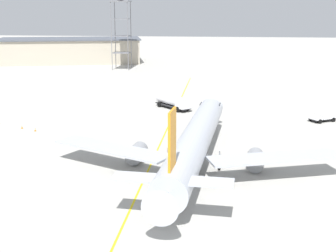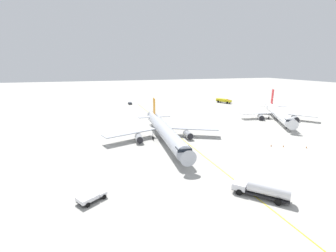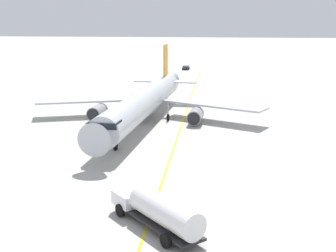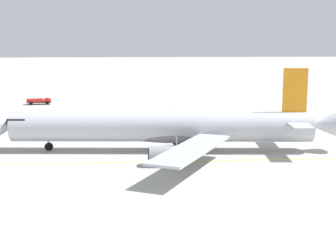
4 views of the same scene
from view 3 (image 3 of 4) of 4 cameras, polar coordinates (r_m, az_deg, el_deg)
ground_plane at (r=75.85m, az=-1.77°, el=1.33°), size 600.00×600.00×0.00m
airliner_main at (r=70.55m, az=-2.92°, el=2.96°), size 46.23×38.00×11.08m
baggage_truck_truck at (r=143.12m, az=2.27°, el=7.40°), size 3.66×2.18×1.22m
fuel_tanker_truck at (r=35.45m, az=-1.21°, el=-10.55°), size 8.69×8.28×2.87m
taxiway_centreline at (r=66.68m, az=1.55°, el=-0.37°), size 154.66×1.46×0.01m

